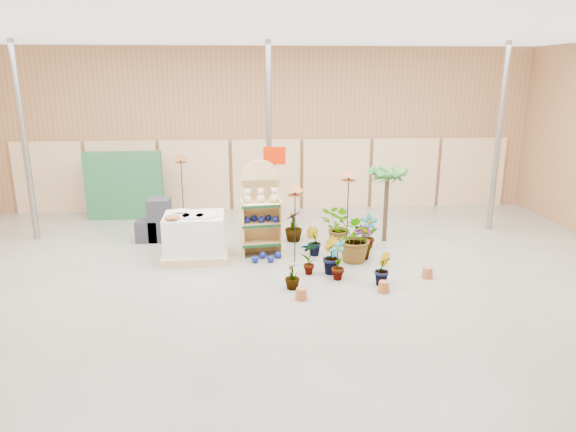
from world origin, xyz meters
name	(u,v)px	position (x,y,z in m)	size (l,w,h in m)	color
room	(274,161)	(0.00, 0.91, 2.21)	(15.20, 12.10, 4.70)	slate
display_shelf	(261,212)	(-0.23, 2.16, 0.92)	(0.90, 0.63, 2.02)	tan
teddy_bears	(262,196)	(-0.21, 2.07, 1.28)	(0.74, 0.19, 0.31)	beige
gazing_balls_shelf	(261,219)	(-0.23, 2.04, 0.80)	(0.74, 0.25, 0.14)	navy
gazing_balls_floor	(267,257)	(-0.13, 1.66, 0.07)	(0.63, 0.39, 0.15)	navy
pallet_stack	(195,237)	(-1.63, 1.90, 0.47)	(1.38, 1.17, 0.99)	tan
charcoal_planters	(156,223)	(-2.66, 3.19, 0.42)	(0.80, 0.50, 1.00)	#222227
trellis_stock	(124,186)	(-3.80, 5.20, 0.90)	(2.00, 0.30, 1.80)	#256036
offer_sign	(275,175)	(0.10, 2.98, 1.57)	(0.50, 0.08, 2.20)	gray
bird_table_front	(295,190)	(0.44, 1.52, 1.54)	(0.34, 0.34, 1.66)	black
bird_table_right	(349,176)	(1.62, 2.04, 1.71)	(0.34, 0.34, 1.84)	black
bird_table_back	(181,158)	(-2.24, 4.85, 1.66)	(0.34, 0.34, 1.79)	black
palm	(388,174)	(2.64, 2.77, 1.58)	(0.70, 0.70, 1.85)	#3C2E1F
potted_plant_0	(310,257)	(0.67, 0.85, 0.35)	(0.36, 0.25, 0.69)	#30752B
potted_plant_1	(330,256)	(1.08, 0.88, 0.36)	(0.39, 0.31, 0.71)	#30752B
potted_plant_2	(354,237)	(1.65, 1.44, 0.53)	(0.96, 0.83, 1.07)	#30752B
potted_plant_3	(362,242)	(1.87, 1.64, 0.36)	(0.40, 0.40, 0.71)	#30752B
potted_plant_4	(369,231)	(2.16, 2.32, 0.38)	(0.40, 0.27, 0.77)	#30752B
potted_plant_5	(313,241)	(0.88, 1.92, 0.31)	(0.34, 0.27, 0.61)	#30752B
potted_plant_6	(337,228)	(1.50, 2.58, 0.40)	(0.72, 0.62, 0.80)	#30752B
potted_plant_7	(292,276)	(0.28, 0.17, 0.25)	(0.27, 0.27, 0.49)	#30752B
potted_plant_8	(338,260)	(1.17, 0.55, 0.39)	(0.41, 0.28, 0.78)	#30752B
potted_plant_9	(382,269)	(1.95, 0.25, 0.31)	(0.34, 0.27, 0.61)	#30752B
potted_plant_11	(294,226)	(0.53, 2.92, 0.36)	(0.40, 0.40, 0.72)	#30752B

